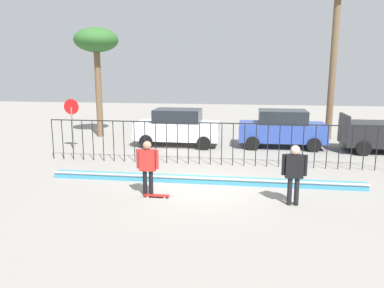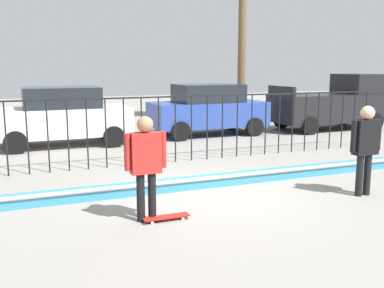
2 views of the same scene
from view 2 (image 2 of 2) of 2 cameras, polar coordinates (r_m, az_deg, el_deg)
ground_plane at (r=9.09m, az=1.87°, el=-6.39°), size 60.00×60.00×0.00m
bowl_coping_ledge at (r=9.50m, az=0.64°, el=-4.91°), size 11.00×0.40×0.27m
perimeter_fence at (r=11.72m, az=-4.30°, el=2.78°), size 14.04×0.04×1.78m
skateboarder at (r=7.32m, az=-5.97°, el=-1.92°), size 0.71×0.27×1.76m
skateboard at (r=7.57m, az=-3.33°, el=-9.35°), size 0.80×0.20×0.07m
camera_operator at (r=9.39m, az=21.41°, el=0.21°), size 0.73×0.27×1.80m
parked_car_white at (r=15.00m, az=-16.35°, el=3.49°), size 4.30×2.12×1.90m
parked_car_blue at (r=16.68m, az=2.06°, el=4.50°), size 4.30×2.12×1.90m
pickup_truck at (r=19.14m, az=17.70°, el=4.94°), size 4.70×2.12×2.24m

